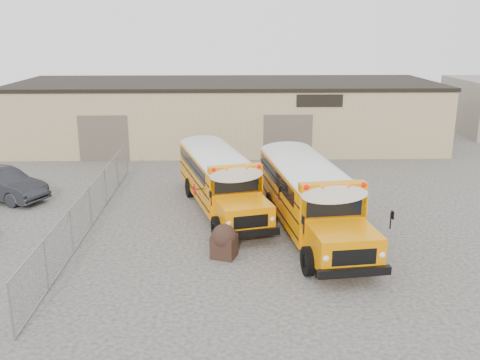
{
  "coord_description": "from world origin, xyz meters",
  "views": [
    {
      "loc": [
        -0.03,
        -19.28,
        8.45
      ],
      "look_at": [
        0.6,
        4.61,
        1.6
      ],
      "focal_mm": 40.0,
      "sensor_mm": 36.0,
      "label": 1
    }
  ],
  "objects_px": {
    "school_bus_left": "(196,149)",
    "car_dark": "(2,185)",
    "tarp_bundle": "(224,241)",
    "school_bus_right": "(278,157)"
  },
  "relations": [
    {
      "from": "car_dark",
      "to": "tarp_bundle",
      "type": "bearing_deg",
      "value": -97.32
    },
    {
      "from": "school_bus_left",
      "to": "tarp_bundle",
      "type": "xyz_separation_m",
      "value": [
        1.68,
        -11.59,
        -0.96
      ]
    },
    {
      "from": "school_bus_right",
      "to": "car_dark",
      "type": "bearing_deg",
      "value": -173.19
    },
    {
      "from": "school_bus_left",
      "to": "tarp_bundle",
      "type": "relative_size",
      "value": 7.52
    },
    {
      "from": "tarp_bundle",
      "to": "car_dark",
      "type": "bearing_deg",
      "value": 146.86
    },
    {
      "from": "school_bus_left",
      "to": "tarp_bundle",
      "type": "bearing_deg",
      "value": -81.77
    },
    {
      "from": "school_bus_left",
      "to": "school_bus_right",
      "type": "height_order",
      "value": "school_bus_right"
    },
    {
      "from": "school_bus_right",
      "to": "tarp_bundle",
      "type": "height_order",
      "value": "school_bus_right"
    },
    {
      "from": "school_bus_left",
      "to": "car_dark",
      "type": "xyz_separation_m",
      "value": [
        -9.56,
        -4.25,
        -0.83
      ]
    },
    {
      "from": "school_bus_left",
      "to": "car_dark",
      "type": "height_order",
      "value": "school_bus_left"
    }
  ]
}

